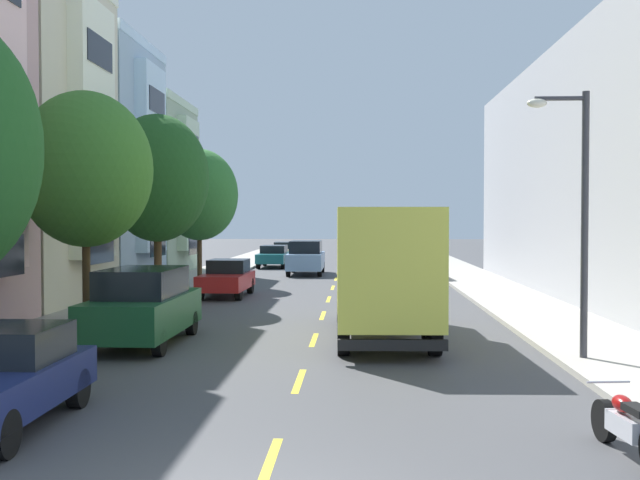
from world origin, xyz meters
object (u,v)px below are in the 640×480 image
Objects in this scene: street_tree_third at (157,178)px; street_tree_farthest at (199,195)px; street_tree_second at (85,169)px; parked_pickup_white at (407,256)px; moving_sky_sedan at (306,257)px; parked_suv_forest at (143,306)px; parked_motorcycle at (628,427)px; parked_hatchback_red at (227,278)px; parked_sedan_teal at (274,256)px; parked_sedan_champagne at (285,251)px; delivery_box_truck at (383,266)px; street_lamp at (577,201)px; parked_wagon_charcoal at (419,264)px.

street_tree_farthest is (0.00, 7.52, -0.38)m from street_tree_third.
parked_pickup_white is at bearing 68.76° from street_tree_second.
moving_sky_sedan is (-6.09, -5.25, 0.16)m from parked_pickup_white.
parked_motorcycle is (9.04, -8.61, -0.58)m from parked_suv_forest.
parked_hatchback_red reaches higher than parked_sedan_teal.
delivery_box_truck is at bearing -80.50° from parked_sedan_champagne.
street_tree_farthest is 22.57m from street_lamp.
parked_hatchback_red is 22.27m from parked_motorcycle.
street_tree_farthest reaches higher than parked_motorcycle.
parked_sedan_champagne is 7.15m from parked_sedan_teal.
street_tree_farthest is 1.34× the size of parked_wagon_charcoal.
moving_sky_sedan is at bearing -139.22° from parked_pickup_white.
street_tree_farthest is 21.11m from parked_sedan_champagne.
parked_hatchback_red is at bearing -133.95° from parked_wagon_charcoal.
moving_sky_sedan is (-6.15, 3.41, 0.18)m from parked_wagon_charcoal.
parked_wagon_charcoal reaches higher than parked_motorcycle.
street_tree_second is at bearing -90.00° from street_tree_farthest.
parked_wagon_charcoal is at bearing 93.98° from street_lamp.
parked_motorcycle is at bearing -66.29° from parked_hatchback_red.
street_tree_second is at bearing 136.94° from parked_motorcycle.
parked_pickup_white is (10.69, 27.50, -3.72)m from street_tree_second.
street_lamp is 31.52m from parked_pickup_white.
parked_hatchback_red is at bearing -89.53° from parked_sedan_teal.
street_tree_farthest reaches higher than street_lamp.
parked_pickup_white is 1.11× the size of parked_suv_forest.
street_tree_farthest is at bearing 90.00° from street_tree_third.
parked_sedan_teal is 13.07m from parked_wagon_charcoal.
street_tree_farthest is (0.00, 15.04, -0.23)m from street_tree_second.
parked_hatchback_red is 19.48m from parked_pickup_white.
parked_suv_forest is at bearing 136.40° from parked_motorcycle.
street_tree_third is at bearing 135.10° from delivery_box_truck.
parked_sedan_teal is 0.95× the size of parked_wagon_charcoal.
delivery_box_truck is at bearing -95.04° from parked_pickup_white.
parked_sedan_champagne is 0.95× the size of moving_sky_sedan.
street_tree_farthest is 9.18m from moving_sky_sedan.
street_tree_second is 4.52m from parked_suv_forest.
parked_sedan_teal is (-0.07, 30.40, -0.24)m from parked_suv_forest.
parked_motorcycle is at bearing -76.86° from parked_sedan_teal.
parked_pickup_white is at bearing 90.40° from parked_wagon_charcoal.
parked_wagon_charcoal is (8.63, -16.90, 0.05)m from parked_sedan_champagne.
parked_sedan_teal is at bearing 103.14° from parked_motorcycle.
delivery_box_truck is (-4.12, 3.20, -1.63)m from street_lamp.
parked_pickup_white is 11.89m from parked_sedan_champagne.
street_lamp is 34.15m from parked_sedan_teal.
street_tree_third is 1.53× the size of parked_sedan_champagne.
delivery_box_truck is 1.61× the size of parked_suv_forest.
parked_suv_forest reaches higher than parked_pickup_white.
parked_sedan_teal is 40.06m from parked_motorcycle.
street_tree_farthest reaches higher than parked_pickup_white.
moving_sky_sedan is (2.40, 12.28, 0.23)m from parked_hatchback_red.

